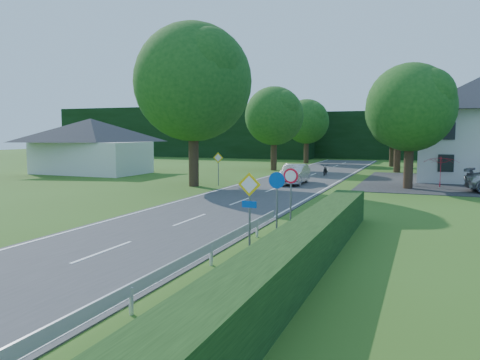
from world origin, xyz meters
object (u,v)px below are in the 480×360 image
at_px(parked_car_silver_a, 451,171).
at_px(parasol, 441,172).
at_px(moving_car, 294,174).
at_px(streetlight, 404,124).
at_px(motorcycle, 325,170).

bearing_deg(parked_car_silver_a, parasol, 145.06).
xyz_separation_m(moving_car, parasol, (10.13, 1.71, 0.36)).
distance_m(moving_car, parasol, 10.28).
bearing_deg(streetlight, moving_car, -163.80).
bearing_deg(motorcycle, moving_car, -100.05).
xyz_separation_m(streetlight, moving_car, (-7.60, -2.21, -3.69)).
xyz_separation_m(moving_car, parked_car_silver_a, (11.04, 7.22, -0.01)).
bearing_deg(parasol, parked_car_silver_a, 80.67).
relative_size(streetlight, parasol, 3.29).
height_order(motorcycle, parasol, parasol).
bearing_deg(parked_car_silver_a, moving_car, 97.58).
bearing_deg(parasol, streetlight, 168.85).
height_order(streetlight, parasol, streetlight).
relative_size(moving_car, motorcycle, 2.36).
bearing_deg(streetlight, motorcycle, 140.64).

